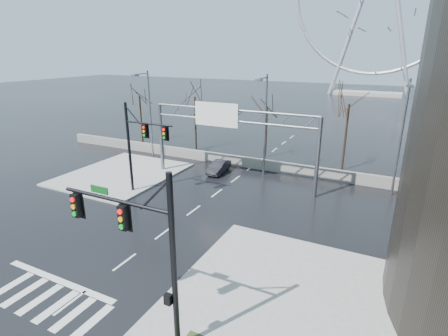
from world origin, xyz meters
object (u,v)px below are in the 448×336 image
Objects in this scene: car at (219,167)px; sign_gantry at (228,129)px; signal_mast_near at (144,242)px; signal_mast_far at (139,141)px.

sign_gantry is at bearing -48.92° from car.
car is (-7.51, 21.04, -4.26)m from signal_mast_near.
signal_mast_near is 19.79m from sign_gantry.
sign_gantry is (5.49, 6.00, 0.35)m from signal_mast_far.
car is (-1.99, 2.04, -4.57)m from sign_gantry.
signal_mast_near is 0.49× the size of sign_gantry.
signal_mast_far is 8.14m from sign_gantry.
sign_gantry is 5.38m from car.
signal_mast_near is 22.74m from car.
signal_mast_far reaches higher than sign_gantry.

